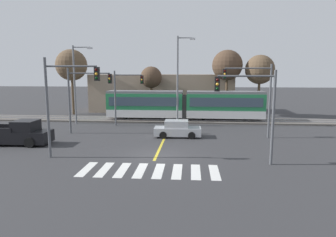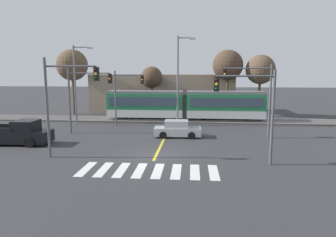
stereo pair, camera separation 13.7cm
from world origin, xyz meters
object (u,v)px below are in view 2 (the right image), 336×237
at_px(street_lamp_centre, 179,77).
at_px(bare_tree_east, 228,65).
at_px(sedan_crossing, 177,129).
at_px(traffic_light_mid_right, 254,89).
at_px(light_rail_tram, 185,104).
at_px(bare_tree_far_east, 260,70).
at_px(street_lamp_west, 77,80).
at_px(bare_tree_west, 152,78).
at_px(traffic_light_near_right, 252,102).
at_px(traffic_light_mid_left, 84,91).
at_px(traffic_light_far_left, 125,90).
at_px(traffic_light_near_left, 63,94).
at_px(bare_tree_far_west, 72,65).
at_px(pickup_truck, 19,134).

xyz_separation_m(street_lamp_centre, bare_tree_east, (5.92, 8.11, 1.35)).
relative_size(sedan_crossing, traffic_light_mid_right, 0.65).
bearing_deg(light_rail_tram, bare_tree_far_east, 23.79).
relative_size(sedan_crossing, street_lamp_west, 0.49).
bearing_deg(sedan_crossing, traffic_light_mid_right, 2.81).
height_order(bare_tree_west, bare_tree_far_east, bare_tree_far_east).
height_order(traffic_light_near_right, traffic_light_mid_left, traffic_light_mid_left).
distance_m(traffic_light_far_left, traffic_light_near_right, 17.23).
distance_m(traffic_light_near_left, bare_tree_far_east, 26.76).
xyz_separation_m(traffic_light_near_left, bare_tree_east, (12.92, 21.12, 2.30)).
relative_size(traffic_light_far_left, traffic_light_near_right, 1.00).
bearing_deg(bare_tree_far_west, bare_tree_far_east, -0.60).
bearing_deg(street_lamp_centre, traffic_light_far_left, -177.68).
xyz_separation_m(traffic_light_near_right, traffic_light_mid_left, (-14.04, 8.49, 0.15)).
xyz_separation_m(traffic_light_far_left, bare_tree_far_east, (15.89, 7.82, 2.21)).
bearing_deg(traffic_light_far_left, bare_tree_far_east, 26.21).
bearing_deg(light_rail_tram, traffic_light_mid_right, -53.63).
distance_m(street_lamp_west, bare_tree_far_east, 22.72).
distance_m(pickup_truck, bare_tree_east, 26.23).
distance_m(traffic_light_far_left, traffic_light_mid_right, 13.76).
bearing_deg(bare_tree_far_east, traffic_light_mid_left, -146.44).
distance_m(pickup_truck, traffic_light_near_left, 7.40).
bearing_deg(street_lamp_west, traffic_light_near_right, -39.57).
height_order(traffic_light_near_left, bare_tree_far_west, bare_tree_far_west).
relative_size(light_rail_tram, bare_tree_far_west, 2.08).
bearing_deg(traffic_light_mid_left, street_lamp_centre, 29.03).
bearing_deg(street_lamp_centre, sedan_crossing, -88.15).
relative_size(traffic_light_near_right, bare_tree_far_east, 0.74).
relative_size(traffic_light_far_left, street_lamp_centre, 0.62).
bearing_deg(sedan_crossing, traffic_light_mid_left, 175.14).
bearing_deg(traffic_light_mid_left, bare_tree_west, 71.03).
xyz_separation_m(pickup_truck, street_lamp_west, (0.92, 10.23, 4.13)).
xyz_separation_m(bare_tree_west, bare_tree_east, (10.12, -0.23, 1.61)).
bearing_deg(traffic_light_far_left, bare_tree_far_west, 138.72).
relative_size(traffic_light_mid_left, traffic_light_mid_right, 0.95).
xyz_separation_m(sedan_crossing, bare_tree_far_west, (-15.27, 13.45, 6.06)).
height_order(traffic_light_mid_left, bare_tree_far_east, bare_tree_far_east).
bearing_deg(bare_tree_east, light_rail_tram, -138.91).
height_order(traffic_light_near_left, street_lamp_centre, street_lamp_centre).
height_order(sedan_crossing, bare_tree_east, bare_tree_east).
xyz_separation_m(sedan_crossing, traffic_light_mid_left, (-8.91, 0.76, 3.41)).
relative_size(traffic_light_far_left, bare_tree_far_east, 0.74).
bearing_deg(bare_tree_far_east, traffic_light_near_left, -129.55).
distance_m(street_lamp_centre, bare_tree_far_west, 17.07).
xyz_separation_m(street_lamp_west, bare_tree_east, (17.52, 7.47, 1.72)).
distance_m(street_lamp_west, bare_tree_east, 19.13).
distance_m(sedan_crossing, bare_tree_far_east, 17.32).
xyz_separation_m(light_rail_tram, bare_tree_far_east, (9.48, 4.18, 4.08)).
bearing_deg(light_rail_tram, street_lamp_centre, -98.83).
bearing_deg(traffic_light_mid_left, sedan_crossing, -4.86).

